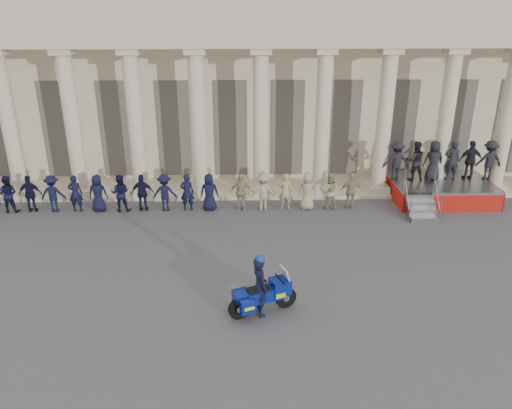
# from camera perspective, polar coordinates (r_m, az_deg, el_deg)

# --- Properties ---
(ground) EXTENTS (90.00, 90.00, 0.00)m
(ground) POSITION_cam_1_polar(r_m,az_deg,el_deg) (14.91, -3.53, -10.35)
(ground) COLOR #424244
(ground) RESTS_ON ground
(building) EXTENTS (40.00, 12.50, 9.00)m
(building) POSITION_cam_1_polar(r_m,az_deg,el_deg) (27.51, -2.76, 14.99)
(building) COLOR #C5B294
(building) RESTS_ON ground
(officer_rank) EXTENTS (20.21, 0.59, 1.55)m
(officer_rank) POSITION_cam_1_polar(r_m,az_deg,el_deg) (21.10, -16.48, 1.26)
(officer_rank) COLOR black
(officer_rank) RESTS_ON ground
(reviewing_stand) EXTENTS (5.10, 4.00, 2.54)m
(reviewing_stand) POSITION_cam_1_polar(r_m,az_deg,el_deg) (22.70, 20.35, 4.00)
(reviewing_stand) COLOR gray
(reviewing_stand) RESTS_ON ground
(motorcycle) EXTENTS (1.92, 1.16, 1.29)m
(motorcycle) POSITION_cam_1_polar(r_m,az_deg,el_deg) (13.87, 0.86, -10.29)
(motorcycle) COLOR black
(motorcycle) RESTS_ON ground
(rider) EXTENTS (0.62, 0.74, 1.83)m
(rider) POSITION_cam_1_polar(r_m,az_deg,el_deg) (13.65, 0.44, -9.17)
(rider) COLOR black
(rider) RESTS_ON ground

